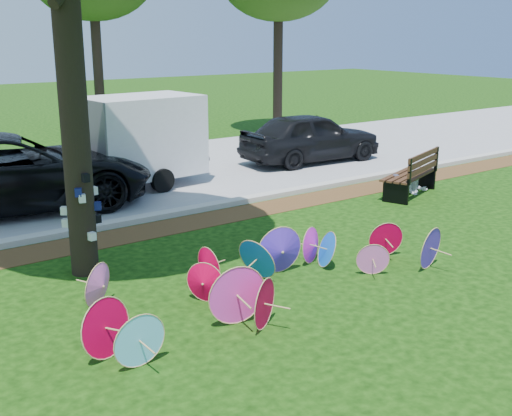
{
  "coord_description": "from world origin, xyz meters",
  "views": [
    {
      "loc": [
        -5.78,
        -6.63,
        3.83
      ],
      "look_at": [
        0.5,
        2.0,
        0.9
      ],
      "focal_mm": 45.0,
      "sensor_mm": 36.0,
      "label": 1
    }
  ],
  "objects": [
    {
      "name": "black_van",
      "position": [
        -2.05,
        7.72,
        0.86
      ],
      "size": [
        6.5,
        3.67,
        1.72
      ],
      "primitive_type": "imported",
      "rotation": [
        0.0,
        0.0,
        1.43
      ],
      "color": "black",
      "rests_on": "ground"
    },
    {
      "name": "person_right",
      "position": [
        6.48,
        3.5,
        0.65
      ],
      "size": [
        0.76,
        0.69,
        1.29
      ],
      "primitive_type": "imported",
      "rotation": [
        0.0,
        0.0,
        -0.38
      ],
      "color": "silver",
      "rests_on": "ground"
    },
    {
      "name": "mulch_strip",
      "position": [
        0.0,
        4.5,
        0.01
      ],
      "size": [
        90.0,
        1.0,
        0.01
      ],
      "primitive_type": "cube",
      "color": "#472D16",
      "rests_on": "ground"
    },
    {
      "name": "ground",
      "position": [
        0.0,
        0.0,
        0.0
      ],
      "size": [
        90.0,
        90.0,
        0.0
      ],
      "primitive_type": "plane",
      "color": "black",
      "rests_on": "ground"
    },
    {
      "name": "street",
      "position": [
        0.0,
        9.35,
        0.01
      ],
      "size": [
        90.0,
        8.0,
        0.01
      ],
      "primitive_type": "cube",
      "color": "gray",
      "rests_on": "ground"
    },
    {
      "name": "parasol_pile",
      "position": [
        -0.46,
        0.56,
        0.36
      ],
      "size": [
        6.38,
        2.41,
        0.85
      ],
      "color": "#4F27BC",
      "rests_on": "ground"
    },
    {
      "name": "park_bench",
      "position": [
        6.13,
        3.45,
        0.54
      ],
      "size": [
        2.19,
        1.44,
        1.07
      ],
      "primitive_type": null,
      "rotation": [
        0.0,
        0.0,
        0.35
      ],
      "color": "black",
      "rests_on": "ground"
    },
    {
      "name": "dark_pickup",
      "position": [
        6.93,
        8.0,
        0.76
      ],
      "size": [
        4.56,
        2.09,
        1.52
      ],
      "primitive_type": "imported",
      "rotation": [
        0.0,
        0.0,
        1.5
      ],
      "color": "black",
      "rests_on": "ground"
    },
    {
      "name": "cargo_trailer",
      "position": [
        1.36,
        8.11,
        1.3
      ],
      "size": [
        2.99,
        2.03,
        2.6
      ],
      "primitive_type": "cube",
      "rotation": [
        0.0,
        0.0,
        0.08
      ],
      "color": "silver",
      "rests_on": "ground"
    },
    {
      "name": "curb",
      "position": [
        0.0,
        5.2,
        0.06
      ],
      "size": [
        90.0,
        0.3,
        0.12
      ],
      "primitive_type": "cube",
      "color": "#B7B5AD",
      "rests_on": "ground"
    },
    {
      "name": "person_left",
      "position": [
        5.78,
        3.5,
        0.54
      ],
      "size": [
        0.39,
        0.26,
        1.07
      ],
      "primitive_type": "imported",
      "rotation": [
        0.0,
        0.0,
        -0.02
      ],
      "color": "#36384A",
      "rests_on": "ground"
    }
  ]
}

